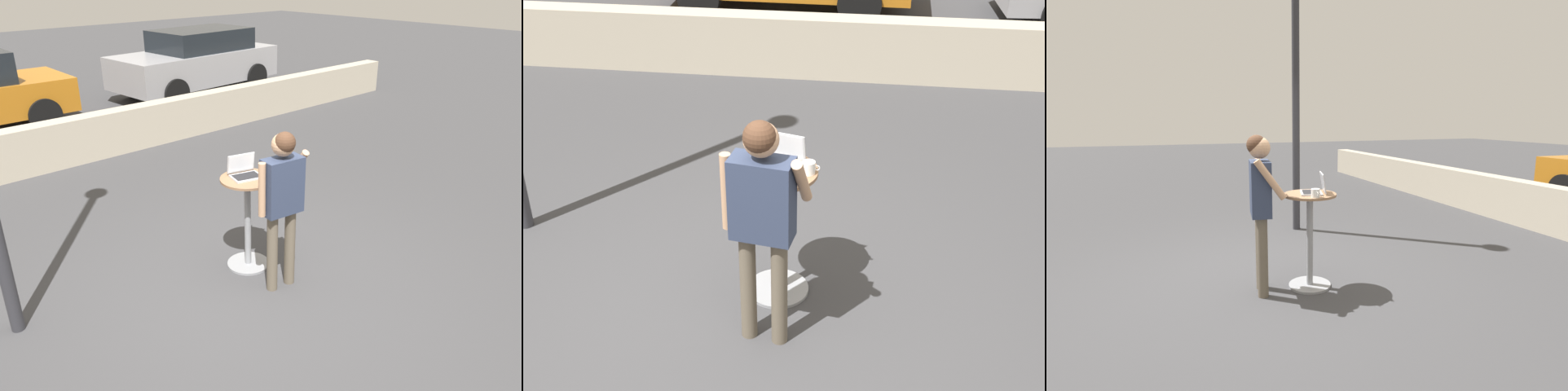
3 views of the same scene
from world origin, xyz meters
The scene contains 6 objects.
ground_plane centered at (0.00, 0.00, 0.00)m, with size 50.00×50.00×0.00m, color #3D3D3F.
pavement_kerb centered at (0.00, 4.85, 0.38)m, with size 16.96×0.35×0.76m.
cafe_table centered at (0.28, 0.47, 0.59)m, with size 0.57×0.57×1.04m.
laptop centered at (0.29, 0.53, 1.09)m, with size 0.36×0.33×0.22m.
coffee_mug centered at (0.50, 0.45, 1.09)m, with size 0.12×0.09×0.09m.
standing_person centered at (0.26, -0.06, 1.06)m, with size 0.57×0.34×1.67m.
Camera 2 is at (0.91, -3.83, 3.46)m, focal length 50.00 mm.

